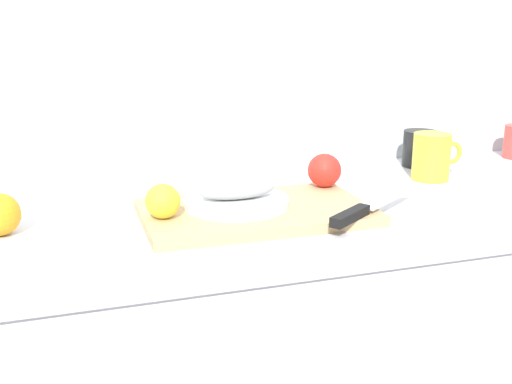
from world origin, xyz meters
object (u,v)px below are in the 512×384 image
(white_plate, at_px, (239,202))
(fish_fillet, at_px, (239,189))
(chef_knife, at_px, (364,209))
(lemon_0, at_px, (163,201))
(cutting_board, at_px, (256,212))
(coffee_mug_1, at_px, (421,148))
(coffee_mug_2, at_px, (432,157))

(white_plate, height_order, fish_fillet, fish_fillet)
(chef_knife, height_order, lemon_0, lemon_0)
(cutting_board, xyz_separation_m, coffee_mug_1, (0.53, 0.28, 0.04))
(lemon_0, bearing_deg, fish_fillet, 11.84)
(cutting_board, distance_m, coffee_mug_2, 0.51)
(white_plate, bearing_deg, fish_fillet, 0.00)
(coffee_mug_1, height_order, coffee_mug_2, coffee_mug_2)
(fish_fillet, xyz_separation_m, coffee_mug_2, (0.51, 0.13, 0.00))
(chef_knife, relative_size, coffee_mug_1, 2.01)
(white_plate, xyz_separation_m, chef_knife, (0.21, -0.12, 0.00))
(cutting_board, relative_size, fish_fillet, 2.86)
(chef_knife, bearing_deg, coffee_mug_1, 11.40)
(fish_fillet, relative_size, lemon_0, 2.37)
(lemon_0, bearing_deg, coffee_mug_1, 22.11)
(cutting_board, distance_m, chef_knife, 0.20)
(cutting_board, relative_size, coffee_mug_2, 3.40)
(coffee_mug_1, relative_size, coffee_mug_2, 0.99)
(coffee_mug_1, bearing_deg, chef_knife, -133.41)
(cutting_board, xyz_separation_m, chef_knife, (0.18, -0.10, 0.02))
(cutting_board, relative_size, chef_knife, 1.70)
(white_plate, relative_size, lemon_0, 3.16)
(lemon_0, height_order, coffee_mug_2, coffee_mug_2)
(cutting_board, xyz_separation_m, coffee_mug_2, (0.48, 0.15, 0.05))
(cutting_board, height_order, coffee_mug_2, coffee_mug_2)
(coffee_mug_1, bearing_deg, white_plate, -155.34)
(fish_fillet, bearing_deg, white_plate, 0.00)
(chef_knife, xyz_separation_m, lemon_0, (-0.36, 0.09, 0.02))
(cutting_board, height_order, chef_knife, chef_knife)
(coffee_mug_1, bearing_deg, fish_fillet, -155.34)
(cutting_board, bearing_deg, fish_fillet, 146.13)
(lemon_0, distance_m, coffee_mug_1, 0.77)
(chef_knife, distance_m, lemon_0, 0.37)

